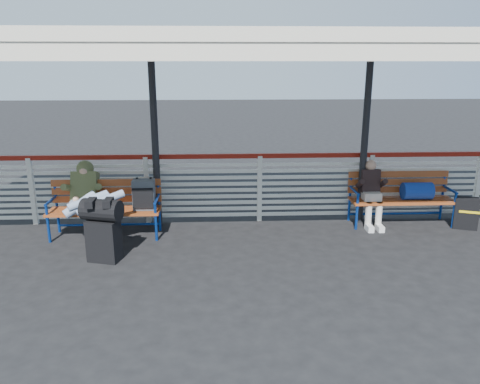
{
  "coord_description": "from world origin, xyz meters",
  "views": [
    {
      "loc": [
        -0.72,
        -6.15,
        2.8
      ],
      "look_at": [
        -0.39,
        1.0,
        0.79
      ],
      "focal_mm": 35.0,
      "sensor_mm": 36.0,
      "label": 1
    }
  ],
  "objects_px": {
    "bench_left": "(119,200)",
    "suitcase_side": "(466,213)",
    "companion_person": "(371,193)",
    "traveler_man": "(90,199)",
    "luggage_stack": "(103,228)",
    "bench_right": "(407,192)"
  },
  "relations": [
    {
      "from": "traveler_man",
      "to": "companion_person",
      "type": "bearing_deg",
      "value": 7.94
    },
    {
      "from": "luggage_stack",
      "to": "suitcase_side",
      "type": "height_order",
      "value": "luggage_stack"
    },
    {
      "from": "luggage_stack",
      "to": "companion_person",
      "type": "relative_size",
      "value": 0.81
    },
    {
      "from": "traveler_man",
      "to": "suitcase_side",
      "type": "distance_m",
      "value": 6.3
    },
    {
      "from": "bench_left",
      "to": "suitcase_side",
      "type": "relative_size",
      "value": 3.3
    },
    {
      "from": "bench_left",
      "to": "suitcase_side",
      "type": "height_order",
      "value": "bench_left"
    },
    {
      "from": "luggage_stack",
      "to": "bench_right",
      "type": "bearing_deg",
      "value": 31.42
    },
    {
      "from": "luggage_stack",
      "to": "suitcase_side",
      "type": "xyz_separation_m",
      "value": [
        5.92,
        1.1,
        -0.23
      ]
    },
    {
      "from": "traveler_man",
      "to": "suitcase_side",
      "type": "relative_size",
      "value": 2.99
    },
    {
      "from": "bench_right",
      "to": "suitcase_side",
      "type": "xyz_separation_m",
      "value": [
        0.95,
        -0.29,
        -0.3
      ]
    },
    {
      "from": "bench_left",
      "to": "bench_right",
      "type": "height_order",
      "value": "bench_left"
    },
    {
      "from": "bench_right",
      "to": "companion_person",
      "type": "bearing_deg",
      "value": -175.82
    },
    {
      "from": "bench_left",
      "to": "bench_right",
      "type": "xyz_separation_m",
      "value": [
        4.94,
        0.36,
        -0.03
      ]
    },
    {
      "from": "bench_left",
      "to": "suitcase_side",
      "type": "distance_m",
      "value": 5.9
    },
    {
      "from": "companion_person",
      "to": "suitcase_side",
      "type": "distance_m",
      "value": 1.65
    },
    {
      "from": "bench_right",
      "to": "luggage_stack",
      "type": "bearing_deg",
      "value": -164.44
    },
    {
      "from": "traveler_man",
      "to": "bench_left",
      "type": "bearing_deg",
      "value": 42.06
    },
    {
      "from": "suitcase_side",
      "to": "bench_right",
      "type": "bearing_deg",
      "value": -176.73
    },
    {
      "from": "bench_left",
      "to": "luggage_stack",
      "type": "bearing_deg",
      "value": -91.83
    },
    {
      "from": "traveler_man",
      "to": "suitcase_side",
      "type": "height_order",
      "value": "traveler_man"
    },
    {
      "from": "bench_right",
      "to": "bench_left",
      "type": "bearing_deg",
      "value": -175.86
    },
    {
      "from": "traveler_man",
      "to": "companion_person",
      "type": "distance_m",
      "value": 4.72
    }
  ]
}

